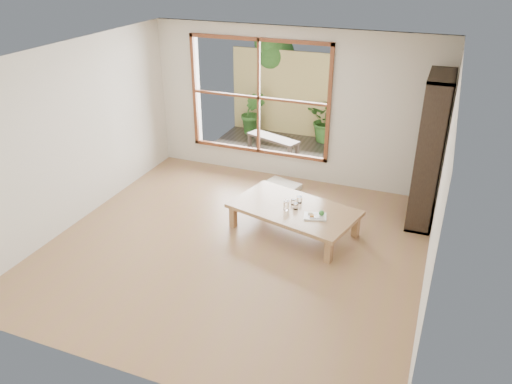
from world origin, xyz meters
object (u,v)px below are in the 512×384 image
at_px(bookshelf, 430,151).
at_px(food_tray, 316,216).
at_px(garden_bench, 273,140).
at_px(low_table, 294,210).

relative_size(bookshelf, food_tray, 6.26).
xyz_separation_m(food_tray, garden_bench, (-1.63, 2.78, -0.10)).
xyz_separation_m(low_table, garden_bench, (-1.26, 2.63, -0.03)).
height_order(low_table, bookshelf, bookshelf).
bearing_deg(low_table, food_tray, -7.76).
bearing_deg(low_table, bookshelf, 46.64).
bearing_deg(bookshelf, low_table, -147.62).
xyz_separation_m(bookshelf, food_tray, (-1.32, -1.22, -0.69)).
bearing_deg(low_table, garden_bench, 129.81).
bearing_deg(food_tray, garden_bench, 105.92).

